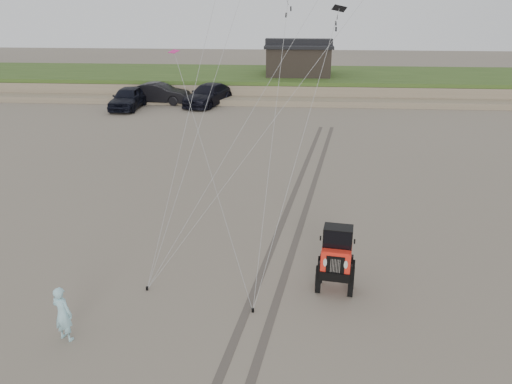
# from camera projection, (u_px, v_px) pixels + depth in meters

# --- Properties ---
(ground) EXTENTS (160.00, 160.00, 0.00)m
(ground) POSITION_uv_depth(u_px,v_px,m) (232.00, 307.00, 15.12)
(ground) COLOR #6B6054
(ground) RESTS_ON ground
(dune_ridge) EXTENTS (160.00, 14.25, 1.73)m
(dune_ridge) POSITION_uv_depth(u_px,v_px,m) (278.00, 83.00, 49.63)
(dune_ridge) COLOR #7A6B54
(dune_ridge) RESTS_ON ground
(cabin) EXTENTS (6.40, 5.40, 3.35)m
(cabin) POSITION_uv_depth(u_px,v_px,m) (298.00, 59.00, 48.15)
(cabin) COLOR black
(cabin) RESTS_ON dune_ridge
(truck_a) EXTENTS (2.19, 5.34, 1.81)m
(truck_a) POSITION_uv_depth(u_px,v_px,m) (128.00, 98.00, 41.72)
(truck_a) COLOR black
(truck_a) RESTS_ON ground
(truck_b) EXTENTS (5.55, 2.42, 1.77)m
(truck_b) POSITION_uv_depth(u_px,v_px,m) (159.00, 93.00, 43.82)
(truck_b) COLOR black
(truck_b) RESTS_ON ground
(truck_c) EXTENTS (4.28, 6.55, 1.76)m
(truck_c) POSITION_uv_depth(u_px,v_px,m) (208.00, 95.00, 43.17)
(truck_c) COLOR black
(truck_c) RESTS_ON ground
(jeep) EXTENTS (2.64, 4.87, 1.72)m
(jeep) POSITION_uv_depth(u_px,v_px,m) (336.00, 266.00, 15.70)
(jeep) COLOR #FF2B1B
(jeep) RESTS_ON ground
(man) EXTENTS (0.69, 0.57, 1.63)m
(man) POSITION_uv_depth(u_px,v_px,m) (63.00, 314.00, 13.43)
(man) COLOR #83C0CB
(man) RESTS_ON ground
(stake_main) EXTENTS (0.08, 0.08, 0.12)m
(stake_main) POSITION_uv_depth(u_px,v_px,m) (147.00, 288.00, 15.98)
(stake_main) COLOR black
(stake_main) RESTS_ON ground
(stake_aux) EXTENTS (0.08, 0.08, 0.12)m
(stake_aux) POSITION_uv_depth(u_px,v_px,m) (253.00, 310.00, 14.87)
(stake_aux) COLOR black
(stake_aux) RESTS_ON ground
(tire_tracks) EXTENTS (5.22, 29.74, 0.01)m
(tire_tracks) POSITION_uv_depth(u_px,v_px,m) (298.00, 206.00, 22.40)
(tire_tracks) COLOR #4C443D
(tire_tracks) RESTS_ON ground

